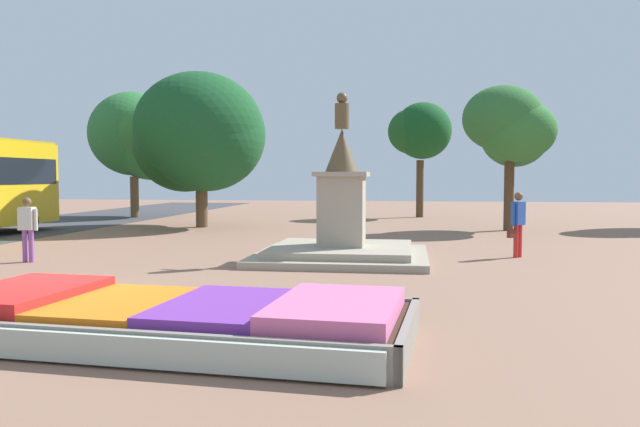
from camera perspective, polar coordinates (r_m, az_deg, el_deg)
ground_plane at (r=11.55m, az=-24.52°, el=-7.94°), size 93.29×93.29×0.00m
flower_planter at (r=8.83m, az=-13.51°, el=-9.39°), size 6.75×3.30×0.62m
statue_monument at (r=16.61m, az=2.00°, el=-1.48°), size 4.51×4.51×4.42m
pedestrian_with_handbag at (r=17.81m, az=17.63°, el=-0.60°), size 0.55×0.59×1.79m
pedestrian_near_planter at (r=17.74m, az=-25.17°, el=-0.95°), size 0.57×0.24×1.67m
park_tree_behind_statue at (r=34.24m, az=9.05°, el=7.41°), size 3.41×3.37×6.19m
park_tree_far_right at (r=35.43m, az=-15.90°, el=6.61°), size 5.69×5.22×6.81m
park_tree_street_side at (r=27.46m, az=-11.16°, el=7.13°), size 6.22×6.37×6.59m
park_tree_mid_canopy at (r=26.48m, az=17.07°, el=7.49°), size 3.65×4.13×5.84m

